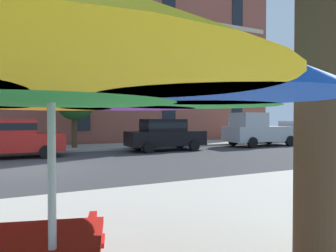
# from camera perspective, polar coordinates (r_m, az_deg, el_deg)

# --- Properties ---
(ground_plane) EXTENTS (120.00, 120.00, 0.00)m
(ground_plane) POSITION_cam_1_polar(r_m,az_deg,el_deg) (11.45, -25.73, -7.63)
(ground_plane) COLOR #38383A
(sidewalk_far) EXTENTS (56.00, 3.60, 0.12)m
(sidewalk_far) POSITION_cam_1_polar(r_m,az_deg,el_deg) (18.20, -25.50, -4.20)
(sidewalk_far) COLOR #9E998E
(sidewalk_far) RESTS_ON ground
(apartment_building) EXTENTS (38.88, 12.08, 19.20)m
(apartment_building) POSITION_cam_1_polar(r_m,az_deg,el_deg) (27.46, -25.56, 17.72)
(apartment_building) COLOR #934C3D
(apartment_building) RESTS_ON ground
(sedan_red) EXTENTS (4.40, 1.98, 1.78)m
(sedan_red) POSITION_cam_1_polar(r_m,az_deg,el_deg) (15.06, -28.17, -1.93)
(sedan_red) COLOR #B21E19
(sedan_red) RESTS_ON ground
(sedan_black) EXTENTS (4.40, 1.98, 1.78)m
(sedan_black) POSITION_cam_1_polar(r_m,az_deg,el_deg) (16.52, -0.66, -1.53)
(sedan_black) COLOR black
(sedan_black) RESTS_ON ground
(pickup_silver) EXTENTS (5.10, 2.12, 2.20)m
(pickup_silver) POSITION_cam_1_polar(r_m,az_deg,el_deg) (20.33, 17.22, -0.86)
(pickup_silver) COLOR #A8AAB2
(pickup_silver) RESTS_ON ground
(pickup_green) EXTENTS (5.10, 2.12, 2.20)m
(pickup_green) POSITION_cam_1_polar(r_m,az_deg,el_deg) (25.67, 29.07, -0.54)
(pickup_green) COLOR #195933
(pickup_green) RESTS_ON ground
(street_tree_middle) EXTENTS (2.26, 2.57, 3.77)m
(street_tree_middle) POSITION_cam_1_polar(r_m,az_deg,el_deg) (17.91, -17.40, 4.45)
(street_tree_middle) COLOR #4C3823
(street_tree_middle) RESTS_ON ground
(patio_umbrella) EXTENTS (3.98, 3.98, 2.32)m
(patio_umbrella) POSITION_cam_1_polar(r_m,az_deg,el_deg) (2.35, -21.81, 9.14)
(patio_umbrella) COLOR silver
(patio_umbrella) RESTS_ON ground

